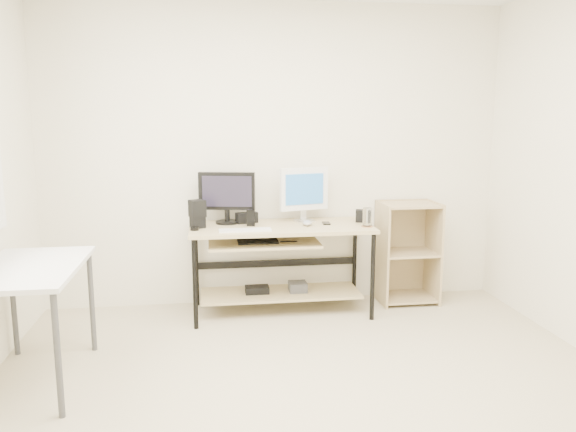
# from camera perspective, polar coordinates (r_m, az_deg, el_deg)

# --- Properties ---
(room) EXTENTS (4.01, 4.01, 2.62)m
(room) POSITION_cam_1_polar(r_m,az_deg,el_deg) (2.96, 0.66, 3.83)
(room) COLOR #BCB091
(room) RESTS_ON ground
(desk) EXTENTS (1.50, 0.65, 0.75)m
(desk) POSITION_cam_1_polar(r_m,az_deg,el_deg) (4.69, -1.03, -3.50)
(desk) COLOR tan
(desk) RESTS_ON ground
(side_table) EXTENTS (0.60, 1.00, 0.75)m
(side_table) POSITION_cam_1_polar(r_m,az_deg,el_deg) (3.76, -24.83, -5.80)
(side_table) COLOR silver
(side_table) RESTS_ON ground
(shelf_unit) EXTENTS (0.50, 0.40, 0.90)m
(shelf_unit) POSITION_cam_1_polar(r_m,az_deg,el_deg) (5.14, 11.89, -3.51)
(shelf_unit) COLOR tan
(shelf_unit) RESTS_ON ground
(black_monitor) EXTENTS (0.47, 0.20, 0.43)m
(black_monitor) POSITION_cam_1_polar(r_m,az_deg,el_deg) (4.73, -6.23, 2.21)
(black_monitor) COLOR black
(black_monitor) RESTS_ON desk
(white_imac) EXTENTS (0.43, 0.15, 0.46)m
(white_imac) POSITION_cam_1_polar(r_m,az_deg,el_deg) (4.79, 1.65, 2.62)
(white_imac) COLOR silver
(white_imac) RESTS_ON desk
(keyboard) EXTENTS (0.41, 0.12, 0.01)m
(keyboard) POSITION_cam_1_polar(r_m,az_deg,el_deg) (4.43, -4.37, -1.44)
(keyboard) COLOR silver
(keyboard) RESTS_ON desk
(mouse) EXTENTS (0.09, 0.13, 0.04)m
(mouse) POSITION_cam_1_polar(r_m,az_deg,el_deg) (4.65, 1.98, -0.70)
(mouse) COLOR #ABABB0
(mouse) RESTS_ON desk
(center_speaker) EXTENTS (0.20, 0.14, 0.09)m
(center_speaker) POSITION_cam_1_polar(r_m,az_deg,el_deg) (4.76, -4.22, -0.17)
(center_speaker) COLOR black
(center_speaker) RESTS_ON desk
(speaker_left) EXTENTS (0.15, 0.15, 0.23)m
(speaker_left) POSITION_cam_1_polar(r_m,az_deg,el_deg) (4.59, -9.19, 0.27)
(speaker_left) COLOR black
(speaker_left) RESTS_ON desk
(speaker_right) EXTENTS (0.11, 0.11, 0.10)m
(speaker_right) POSITION_cam_1_polar(r_m,az_deg,el_deg) (4.84, 7.40, 0.01)
(speaker_right) COLOR black
(speaker_right) RESTS_ON desk
(audio_controller) EXTENTS (0.07, 0.05, 0.14)m
(audio_controller) POSITION_cam_1_polar(r_m,az_deg,el_deg) (4.62, -3.80, -0.18)
(audio_controller) COLOR black
(audio_controller) RESTS_ON desk
(volume_puck) EXTENTS (0.07, 0.07, 0.03)m
(volume_puck) POSITION_cam_1_polar(r_m,az_deg,el_deg) (4.51, -9.48, -1.26)
(volume_puck) COLOR black
(volume_puck) RESTS_ON desk
(smartphone) EXTENTS (0.07, 0.12, 0.01)m
(smartphone) POSITION_cam_1_polar(r_m,az_deg,el_deg) (4.73, 3.90, -0.74)
(smartphone) COLOR black
(smartphone) RESTS_ON desk
(coaster) EXTENTS (0.11, 0.11, 0.01)m
(coaster) POSITION_cam_1_polar(r_m,az_deg,el_deg) (4.64, 8.03, -1.04)
(coaster) COLOR #AF784F
(coaster) RESTS_ON desk
(drinking_glass) EXTENTS (0.09, 0.09, 0.15)m
(drinking_glass) POSITION_cam_1_polar(r_m,az_deg,el_deg) (4.63, 8.06, -0.10)
(drinking_glass) COLOR white
(drinking_glass) RESTS_ON coaster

